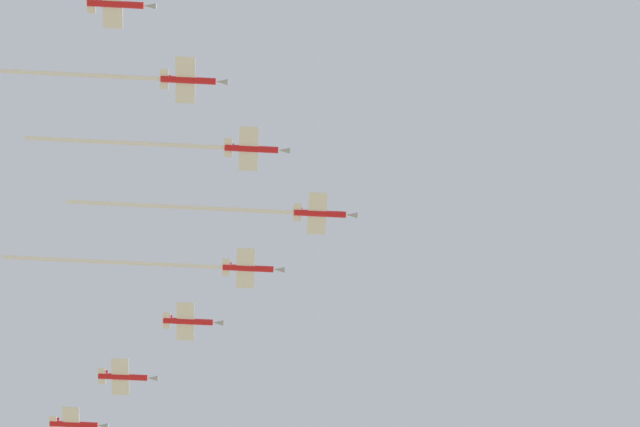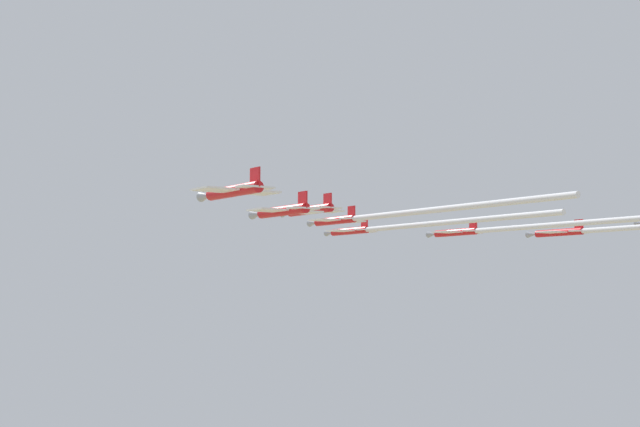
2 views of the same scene
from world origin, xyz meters
The scene contains 8 objects.
jet_lead centered at (-17.51, -10.66, 211.88)m, with size 57.13×17.94×2.74m.
jet_port_inner centered at (-34.53, -0.97, 212.38)m, with size 56.86×17.87×2.74m.
jet_starboard_inner centered at (-25.14, -26.65, 211.39)m, with size 50.58×16.27×2.74m.
jet_port_outer centered at (-34.89, 12.98, 212.56)m, with size 13.24×9.97×2.74m.
jet_starboard_outer centered at (-34.51, -43.08, 211.22)m, with size 52.22×16.68×2.74m.
jet_center_rear centered at (-51.67, 22.72, 210.76)m, with size 13.24×9.97×2.74m.
jet_port_trail centered at (-31.45, -56.34, 213.02)m, with size 13.24×9.97×2.74m.
jet_starboard_trail centered at (-65.95, 33.11, 211.47)m, with size 13.24×9.97×2.74m.
Camera 1 is at (16.87, -104.16, 3.47)m, focal length 64.09 mm.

